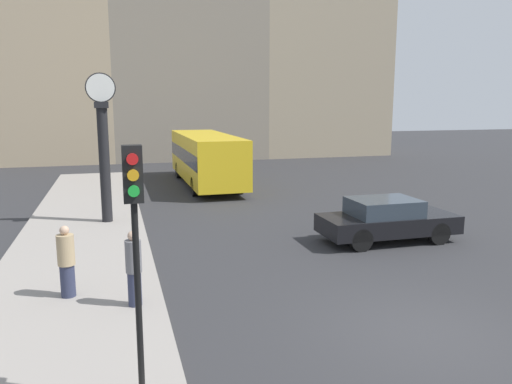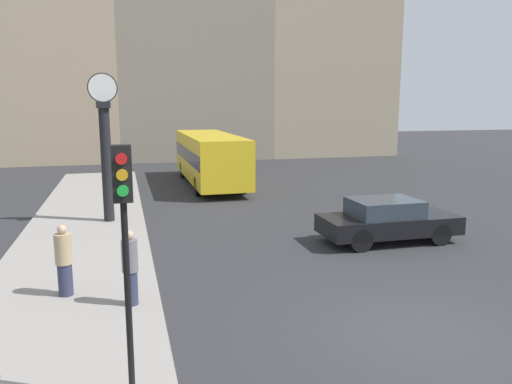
# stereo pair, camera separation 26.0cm
# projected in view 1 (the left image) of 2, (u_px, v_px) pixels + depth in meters

# --- Properties ---
(ground_plane) EXTENTS (120.00, 120.00, 0.00)m
(ground_plane) POSITION_uv_depth(u_px,v_px,m) (423.00, 332.00, 9.49)
(ground_plane) COLOR #2D2D30
(sidewalk_corner) EXTENTS (3.99, 25.67, 0.11)m
(sidewalk_corner) POSITION_uv_depth(u_px,v_px,m) (86.00, 223.00, 17.94)
(sidewalk_corner) COLOR gray
(sidewalk_corner) RESTS_ON ground_plane
(building_row) EXTENTS (33.07, 5.00, 19.45)m
(building_row) POSITION_uv_depth(u_px,v_px,m) (179.00, 49.00, 37.53)
(building_row) COLOR tan
(building_row) RESTS_ON ground_plane
(sedan_car) EXTENTS (4.28, 1.76, 1.36)m
(sedan_car) POSITION_uv_depth(u_px,v_px,m) (387.00, 220.00, 15.62)
(sedan_car) COLOR black
(sedan_car) RESTS_ON ground_plane
(bus_distant) EXTENTS (2.47, 9.50, 2.66)m
(bus_distant) POSITION_uv_depth(u_px,v_px,m) (206.00, 156.00, 26.16)
(bus_distant) COLOR gold
(bus_distant) RESTS_ON ground_plane
(traffic_light_near) EXTENTS (0.26, 0.24, 3.66)m
(traffic_light_near) POSITION_uv_depth(u_px,v_px,m) (135.00, 223.00, 6.66)
(traffic_light_near) COLOR black
(traffic_light_near) RESTS_ON sidewalk_corner
(street_clock) EXTENTS (1.02, 0.48, 5.21)m
(street_clock) POSITION_uv_depth(u_px,v_px,m) (104.00, 151.00, 17.47)
(street_clock) COLOR black
(street_clock) RESTS_ON sidewalk_corner
(pedestrian_grey_jacket) EXTENTS (0.33, 0.33, 1.61)m
(pedestrian_grey_jacket) POSITION_uv_depth(u_px,v_px,m) (134.00, 269.00, 10.36)
(pedestrian_grey_jacket) COLOR #2D334C
(pedestrian_grey_jacket) RESTS_ON sidewalk_corner
(pedestrian_tan_coat) EXTENTS (0.37, 0.37, 1.60)m
(pedestrian_tan_coat) POSITION_uv_depth(u_px,v_px,m) (66.00, 262.00, 10.84)
(pedestrian_tan_coat) COLOR #2D334C
(pedestrian_tan_coat) RESTS_ON sidewalk_corner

